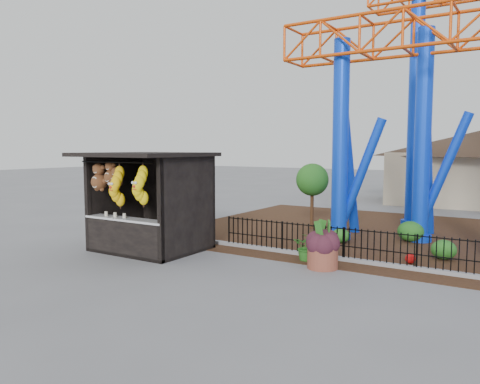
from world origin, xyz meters
The scene contains 10 objects.
ground centered at (0.00, 0.00, 0.00)m, with size 120.00×120.00×0.00m, color slate.
mulch_bed centered at (4.00, 8.00, 0.01)m, with size 18.00×12.00×0.02m, color #331E11.
curb centered at (4.00, 3.00, 0.06)m, with size 18.00×0.18×0.12m, color gray.
prize_booth centered at (-3.01, 0.91, 1.53)m, with size 3.50×3.40×3.12m.
picket_fence centered at (4.90, 3.00, 0.50)m, with size 12.20×0.06×1.00m, color black, non-canonical shape.
roller_coaster centered at (5.12, 8.23, 6.44)m, with size 11.00×6.37×10.82m.
terracotta_planter centered at (2.58, 1.93, 0.30)m, with size 0.83×0.83×0.59m, color brown.
planter_foliage centered at (2.58, 1.93, 0.91)m, with size 0.70×0.70×0.64m, color #381621.
potted_plant centered at (1.88, 2.49, 0.41)m, with size 0.74×0.65×0.83m, color #245218.
landscaping centered at (5.01, 5.86, 0.31)m, with size 8.15×3.82×0.72m.
Camera 1 is at (7.40, -9.78, 3.26)m, focal length 35.00 mm.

